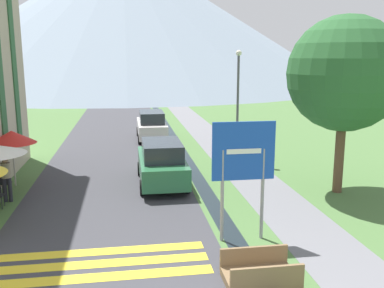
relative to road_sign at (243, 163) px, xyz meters
name	(u,v)px	position (x,y,z in m)	size (l,w,h in m)	color
ground_plane	(156,141)	(-1.41, 15.28, -2.29)	(160.00, 160.00, 0.00)	#476B38
road	(118,119)	(-3.91, 25.28, -2.28)	(6.40, 60.00, 0.01)	#38383D
footpath	(189,117)	(2.19, 25.28, -2.28)	(2.20, 60.00, 0.01)	slate
drainage_channel	(161,118)	(-0.21, 25.28, -2.29)	(0.60, 60.00, 0.00)	black
crosswalk_marking	(103,264)	(-3.91, -0.91, -2.28)	(5.44, 1.84, 0.01)	yellow
mountain_distant	(124,17)	(-2.99, 73.52, 10.20)	(81.27, 81.27, 24.98)	gray
road_sign	(243,163)	(0.00, 0.00, 0.00)	(1.80, 0.11, 3.45)	gray
footbridge	(260,273)	(-0.21, -2.39, -2.06)	(1.70, 1.10, 0.65)	brown
parked_car_near	(162,163)	(-1.81, 5.85, -1.38)	(1.91, 4.54, 1.82)	#28663D
parked_car_far	(152,125)	(-1.63, 15.65, -1.38)	(1.82, 4.59, 1.82)	silver
cafe_chair_far_left	(5,182)	(-7.84, 5.29, -1.77)	(0.40, 0.40, 0.85)	#232328
cafe_umbrella_rear_red	(12,137)	(-7.78, 6.54, -0.26)	(1.92, 1.92, 2.29)	#B7B2A8
person_standing_terrace	(6,176)	(-7.55, 4.50, -1.32)	(0.32, 0.32, 1.67)	#282833
streetlamp	(238,97)	(2.29, 9.34, 0.95)	(0.28, 0.28, 5.51)	#515156
tree_by_path	(345,74)	(4.88, 3.76, 2.28)	(4.31, 4.31, 6.74)	brown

